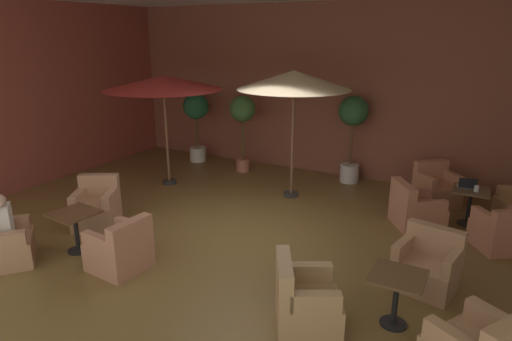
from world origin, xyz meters
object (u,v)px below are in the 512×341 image
at_px(patron_blue_shirt, 2,219).
at_px(armchair_front_left_south, 415,210).
at_px(armchair_mid_center_north, 4,245).
at_px(cafe_table_mid_center, 75,222).
at_px(armchair_front_left_west, 503,233).
at_px(armchair_mid_center_south, 97,208).
at_px(armchair_front_left_east, 436,189).
at_px(armchair_front_right_east, 427,267).
at_px(potted_tree_left_corner, 243,116).
at_px(armchair_front_right_south, 304,302).
at_px(cafe_table_front_left, 470,198).
at_px(open_laptop, 467,185).
at_px(patio_umbrella_center_beige, 294,81).
at_px(patio_umbrella_tall_red, 163,83).
at_px(potted_tree_mid_left, 353,124).
at_px(potted_tree_mid_right, 196,115).
at_px(cafe_table_front_right, 397,287).
at_px(iced_drink_cup, 476,189).
at_px(armchair_mid_center_east, 120,250).

bearing_deg(patron_blue_shirt, armchair_front_left_south, 40.06).
bearing_deg(armchair_mid_center_north, cafe_table_mid_center, 50.89).
bearing_deg(armchair_front_left_west, armchair_mid_center_south, -159.37).
xyz_separation_m(armchair_front_left_east, armchair_front_right_east, (0.31, -3.35, -0.02)).
relative_size(armchair_front_left_east, armchair_front_left_south, 0.94).
xyz_separation_m(potted_tree_left_corner, patron_blue_shirt, (-0.77, -5.80, -0.69)).
xyz_separation_m(armchair_front_left_south, armchair_front_right_south, (-0.67, -3.62, 0.01)).
bearing_deg(armchair_front_left_west, patron_blue_shirt, -148.17).
height_order(cafe_table_front_left, open_laptop, open_laptop).
relative_size(patio_umbrella_center_beige, open_laptop, 7.62).
bearing_deg(patron_blue_shirt, armchair_front_right_south, 9.67).
bearing_deg(armchair_front_right_south, armchair_mid_center_north, -170.00).
relative_size(patio_umbrella_tall_red, potted_tree_mid_left, 1.28).
xyz_separation_m(armchair_front_left_south, potted_tree_mid_right, (-6.02, 1.61, 0.97)).
height_order(patio_umbrella_tall_red, potted_tree_mid_right, patio_umbrella_tall_red).
bearing_deg(potted_tree_mid_right, potted_tree_mid_left, 3.65).
distance_m(potted_tree_left_corner, potted_tree_mid_right, 1.58).
bearing_deg(armchair_front_left_east, cafe_table_front_left, -48.89).
relative_size(armchair_front_right_east, armchair_front_right_south, 0.87).
height_order(armchair_front_left_south, potted_tree_mid_left, potted_tree_mid_left).
distance_m(patio_umbrella_center_beige, potted_tree_mid_right, 3.82).
relative_size(cafe_table_front_right, armchair_front_right_south, 0.65).
xyz_separation_m(patio_umbrella_center_beige, patron_blue_shirt, (-2.61, -4.73, -1.75)).
relative_size(cafe_table_mid_center, iced_drink_cup, 6.30).
xyz_separation_m(armchair_front_left_south, iced_drink_cup, (0.92, 0.48, 0.43)).
bearing_deg(open_laptop, potted_tree_mid_left, 153.76).
height_order(armchair_front_left_east, cafe_table_front_right, armchair_front_left_east).
bearing_deg(armchair_front_left_east, potted_tree_mid_right, 177.29).
xyz_separation_m(cafe_table_mid_center, patron_blue_shirt, (-0.62, -0.77, 0.21)).
relative_size(patio_umbrella_center_beige, potted_tree_mid_left, 1.31).
distance_m(armchair_front_left_south, cafe_table_mid_center, 5.86).
xyz_separation_m(potted_tree_left_corner, potted_tree_mid_right, (-1.56, 0.20, -0.14)).
height_order(patio_umbrella_tall_red, patio_umbrella_center_beige, patio_umbrella_center_beige).
xyz_separation_m(armchair_mid_center_north, patio_umbrella_center_beige, (2.63, 4.76, 2.16)).
height_order(armchair_front_left_east, potted_tree_left_corner, potted_tree_left_corner).
height_order(armchair_mid_center_east, patron_blue_shirt, patron_blue_shirt).
relative_size(cafe_table_front_right, potted_tree_mid_left, 0.33).
distance_m(cafe_table_mid_center, potted_tree_mid_left, 6.24).
height_order(armchair_mid_center_north, armchair_mid_center_east, armchair_mid_center_east).
bearing_deg(potted_tree_left_corner, cafe_table_front_right, -43.55).
bearing_deg(cafe_table_front_right, armchair_front_left_south, 95.26).
height_order(armchair_front_left_south, armchair_front_left_west, armchair_front_left_south).
distance_m(armchair_front_left_south, armchair_front_right_south, 3.68).
xyz_separation_m(iced_drink_cup, open_laptop, (-0.16, 0.14, -0.00)).
distance_m(patio_umbrella_center_beige, open_laptop, 3.81).
bearing_deg(armchair_front_left_east, armchair_mid_center_south, -142.62).
bearing_deg(armchair_front_right_south, armchair_front_left_south, 79.52).
distance_m(potted_tree_left_corner, potted_tree_mid_left, 2.69).
bearing_deg(cafe_table_front_left, armchair_mid_center_north, -140.74).
bearing_deg(patron_blue_shirt, open_laptop, 39.95).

